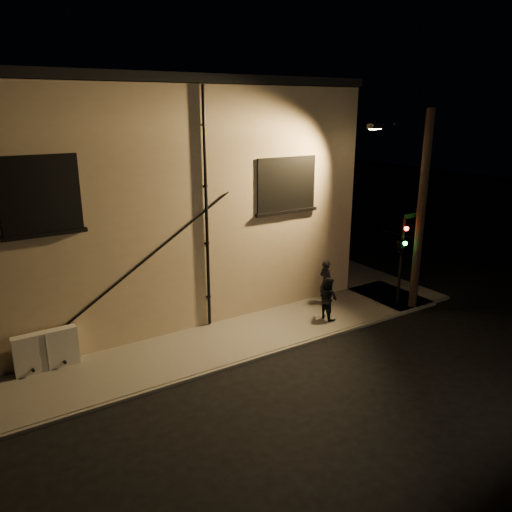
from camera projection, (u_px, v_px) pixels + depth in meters
ground at (297, 346)px, 16.86m from camera, size 90.00×90.00×0.00m
sidewalk at (258, 297)px, 21.01m from camera, size 21.00×16.00×0.12m
building at (117, 189)px, 21.31m from camera, size 16.20×12.23×8.80m
utility_cabinet at (46, 351)px, 15.01m from camera, size 1.86×0.31×1.22m
pedestrian_a at (326, 282)px, 19.92m from camera, size 0.49×0.70×1.82m
pedestrian_b at (328, 298)px, 18.55m from camera, size 0.65×0.82×1.64m
traffic_signal at (401, 246)px, 19.27m from camera, size 1.21×2.15×3.68m
streetlamp_pole at (419, 209)px, 18.83m from camera, size 2.06×1.40×7.74m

